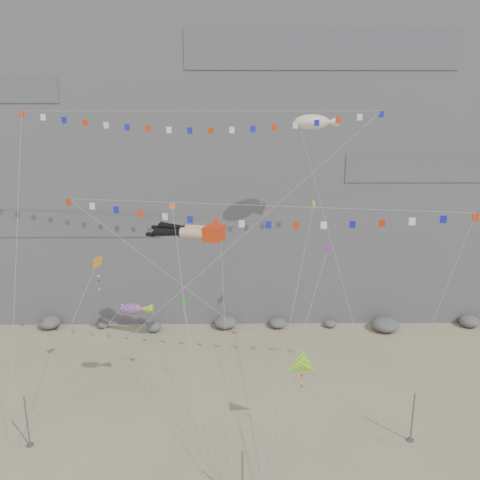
# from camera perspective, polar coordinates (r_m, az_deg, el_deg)

# --- Properties ---
(ground) EXTENTS (120.00, 120.00, 0.00)m
(ground) POSITION_cam_1_polar(r_m,az_deg,el_deg) (39.75, -2.31, -21.01)
(ground) COLOR tan
(ground) RESTS_ON ground
(cliff) EXTENTS (80.00, 28.00, 50.00)m
(cliff) POSITION_cam_1_polar(r_m,az_deg,el_deg) (64.44, -1.67, 16.13)
(cliff) COLOR slate
(cliff) RESTS_ON ground
(talus_boulders) EXTENTS (60.00, 3.00, 1.20)m
(talus_boulders) POSITION_cam_1_polar(r_m,az_deg,el_deg) (54.25, -1.78, -10.04)
(talus_boulders) COLOR slate
(talus_boulders) RESTS_ON ground
(anchor_pole_left) EXTENTS (0.12, 0.12, 4.05)m
(anchor_pole_left) POSITION_cam_1_polar(r_m,az_deg,el_deg) (39.14, -24.53, -19.50)
(anchor_pole_left) COLOR slate
(anchor_pole_left) RESTS_ON ground
(anchor_pole_center) EXTENTS (0.12, 0.12, 3.86)m
(anchor_pole_center) POSITION_cam_1_polar(r_m,az_deg,el_deg) (31.84, 0.30, -27.09)
(anchor_pole_center) COLOR slate
(anchor_pole_center) RESTS_ON ground
(anchor_pole_right) EXTENTS (0.12, 0.12, 3.96)m
(anchor_pole_right) POSITION_cam_1_polar(r_m,az_deg,el_deg) (38.61, 20.29, -19.63)
(anchor_pole_right) COLOR slate
(anchor_pole_right) RESTS_ON ground
(legs_kite) EXTENTS (7.87, 17.92, 20.62)m
(legs_kite) POSITION_cam_1_polar(r_m,az_deg,el_deg) (41.12, -5.69, 1.01)
(legs_kite) COLOR red
(legs_kite) RESTS_ON ground
(flag_banner_upper) EXTENTS (31.48, 13.54, 30.20)m
(flag_banner_upper) POSITION_cam_1_polar(r_m,az_deg,el_deg) (42.39, -4.94, 15.37)
(flag_banner_upper) COLOR red
(flag_banner_upper) RESTS_ON ground
(flag_banner_lower) EXTENTS (30.37, 8.43, 19.97)m
(flag_banner_lower) POSITION_cam_1_polar(r_m,az_deg,el_deg) (35.41, 1.88, 4.21)
(flag_banner_lower) COLOR red
(flag_banner_lower) RESTS_ON ground
(harlequin_kite) EXTENTS (5.75, 7.26, 14.59)m
(harlequin_kite) POSITION_cam_1_polar(r_m,az_deg,el_deg) (38.03, -17.04, -2.67)
(harlequin_kite) COLOR red
(harlequin_kite) RESTS_ON ground
(fish_windsock) EXTENTS (10.00, 7.19, 13.51)m
(fish_windsock) POSITION_cam_1_polar(r_m,az_deg,el_deg) (38.70, -13.19, -8.22)
(fish_windsock) COLOR #F6480C
(fish_windsock) RESTS_ON ground
(delta_kite) EXTENTS (4.48, 5.35, 8.94)m
(delta_kite) POSITION_cam_1_polar(r_m,az_deg,el_deg) (33.54, 7.58, -14.91)
(delta_kite) COLOR yellow
(delta_kite) RESTS_ON ground
(blimp_windsock) EXTENTS (6.39, 15.22, 27.10)m
(blimp_windsock) POSITION_cam_1_polar(r_m,az_deg,el_deg) (44.01, 8.77, 13.95)
(blimp_windsock) COLOR beige
(blimp_windsock) RESTS_ON ground
(small_kite_a) EXTENTS (3.97, 13.55, 20.82)m
(small_kite_a) POSITION_cam_1_polar(r_m,az_deg,el_deg) (39.70, -8.18, 3.45)
(small_kite_a) COLOR #FF5815
(small_kite_a) RESTS_ON ground
(small_kite_b) EXTENTS (7.03, 13.40, 18.65)m
(small_kite_b) POSITION_cam_1_polar(r_m,az_deg,el_deg) (41.15, 10.53, -1.53)
(small_kite_b) COLOR purple
(small_kite_b) RESTS_ON ground
(small_kite_c) EXTENTS (3.80, 10.31, 13.41)m
(small_kite_c) POSITION_cam_1_polar(r_m,az_deg,el_deg) (38.50, -7.02, -7.77)
(small_kite_c) COLOR #1A9D18
(small_kite_c) RESTS_ON ground
(small_kite_d) EXTENTS (6.23, 16.35, 22.96)m
(small_kite_d) POSITION_cam_1_polar(r_m,az_deg,el_deg) (41.85, 8.89, 3.96)
(small_kite_d) COLOR yellow
(small_kite_d) RESTS_ON ground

